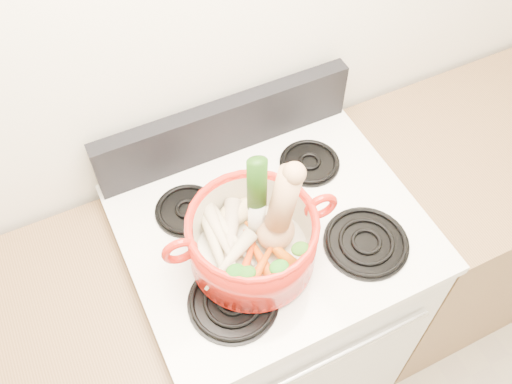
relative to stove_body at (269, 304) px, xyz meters
name	(u,v)px	position (x,y,z in m)	size (l,w,h in m)	color
wall_back	(213,43)	(0.00, 0.35, 0.84)	(3.50, 0.02, 2.60)	white
stove_body	(269,304)	(0.00, 0.00, 0.00)	(0.76, 0.65, 0.92)	silver
cooktop	(273,228)	(0.00, 0.00, 0.47)	(0.78, 0.67, 0.03)	white
control_backsplash	(225,127)	(0.00, 0.30, 0.58)	(0.76, 0.05, 0.18)	black
oven_handle	(331,359)	(0.00, -0.34, 0.32)	(0.02, 0.02, 0.60)	silver
burner_front_left	(233,301)	(-0.19, -0.16, 0.50)	(0.22, 0.22, 0.02)	black
burner_front_right	(366,242)	(0.19, -0.16, 0.50)	(0.22, 0.22, 0.02)	black
burner_back_left	(187,209)	(-0.19, 0.14, 0.50)	(0.17, 0.17, 0.02)	black
burner_back_right	(310,162)	(0.19, 0.14, 0.50)	(0.17, 0.17, 0.02)	black
dutch_oven	(252,240)	(-0.10, -0.07, 0.59)	(0.31, 0.31, 0.15)	#B51A0F
pot_handle_left	(180,251)	(-0.27, -0.06, 0.64)	(0.09, 0.09, 0.02)	#B51A0F
pot_handle_right	(321,206)	(0.08, -0.09, 0.64)	(0.09, 0.09, 0.02)	#B51A0F
squash	(277,212)	(-0.03, -0.07, 0.67)	(0.10, 0.10, 0.25)	tan
leek	(257,200)	(-0.07, -0.04, 0.69)	(0.05, 0.05, 0.31)	silver
ginger	(235,213)	(-0.09, 0.03, 0.56)	(0.09, 0.07, 0.05)	#D8BF84
parsnip_0	(230,245)	(-0.15, -0.05, 0.57)	(0.05, 0.05, 0.24)	beige
parsnip_1	(217,248)	(-0.18, -0.05, 0.57)	(0.04, 0.04, 0.21)	beige
parsnip_2	(230,234)	(-0.14, -0.03, 0.57)	(0.04, 0.04, 0.20)	beige
parsnip_3	(229,260)	(-0.17, -0.10, 0.58)	(0.04, 0.04, 0.18)	beige
parsnip_4	(221,235)	(-0.16, -0.03, 0.59)	(0.04, 0.04, 0.20)	beige
carrot_0	(261,259)	(-0.09, -0.12, 0.56)	(0.04, 0.04, 0.18)	#D65D0A
carrot_1	(245,270)	(-0.14, -0.13, 0.57)	(0.04, 0.04, 0.16)	red
carrot_2	(271,246)	(-0.06, -0.10, 0.57)	(0.03, 0.03, 0.18)	#C65109
carrot_3	(261,267)	(-0.11, -0.14, 0.58)	(0.03, 0.03, 0.14)	#CF520A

